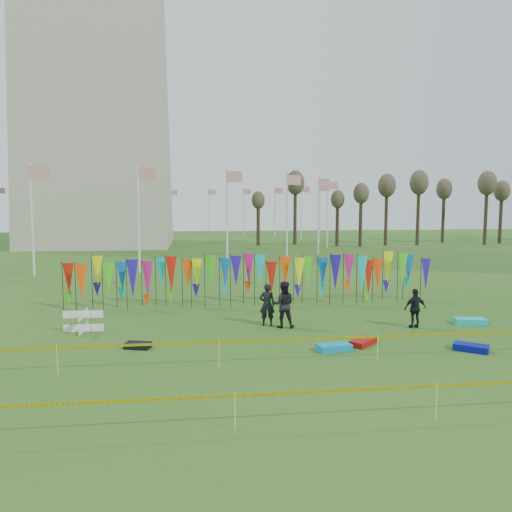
{
  "coord_description": "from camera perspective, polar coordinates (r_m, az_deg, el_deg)",
  "views": [
    {
      "loc": [
        -2.77,
        -16.81,
        5.05
      ],
      "look_at": [
        0.12,
        6.0,
        2.69
      ],
      "focal_mm": 35.0,
      "sensor_mm": 36.0,
      "label": 1
    }
  ],
  "objects": [
    {
      "name": "box_kite",
      "position": [
        21.14,
        -19.13,
        -7.05
      ],
      "size": [
        0.8,
        0.8,
        0.88
      ],
      "rotation": [
        0.0,
        0.0,
        -0.03
      ],
      "color": "red",
      "rests_on": "ground"
    },
    {
      "name": "kite_bag_black",
      "position": [
        18.38,
        -13.35,
        -9.91
      ],
      "size": [
        0.99,
        0.74,
        0.2
      ],
      "primitive_type": "cube",
      "rotation": [
        0.0,
        0.0,
        -0.29
      ],
      "color": "black",
      "rests_on": "ground"
    },
    {
      "name": "kite_bag_teal",
      "position": [
        23.22,
        23.26,
        -6.86
      ],
      "size": [
        1.37,
        0.85,
        0.24
      ],
      "primitive_type": "cube",
      "rotation": [
        0.0,
        0.0,
        -0.2
      ],
      "color": "#0EC0C6",
      "rests_on": "ground"
    },
    {
      "name": "person_left",
      "position": [
        20.97,
        1.28,
        -5.57
      ],
      "size": [
        0.71,
        0.57,
        1.78
      ],
      "primitive_type": "imported",
      "rotation": [
        0.0,
        0.0,
        2.99
      ],
      "color": "black",
      "rests_on": "ground"
    },
    {
      "name": "kite_bag_red",
      "position": [
        18.7,
        12.14,
        -9.59
      ],
      "size": [
        1.24,
        1.2,
        0.22
      ],
      "primitive_type": "cube",
      "rotation": [
        0.0,
        0.0,
        0.74
      ],
      "color": "#AB100B",
      "rests_on": "ground"
    },
    {
      "name": "person_right",
      "position": [
        21.59,
        17.74,
        -5.72
      ],
      "size": [
        0.99,
        0.61,
        1.63
      ],
      "primitive_type": "imported",
      "rotation": [
        0.0,
        0.0,
        3.22
      ],
      "color": "black",
      "rests_on": "ground"
    },
    {
      "name": "kite_bag_blue",
      "position": [
        19.1,
        23.36,
        -9.59
      ],
      "size": [
        1.24,
        1.15,
        0.23
      ],
      "primitive_type": "cube",
      "rotation": [
        0.0,
        0.0,
        -0.67
      ],
      "color": "#091199",
      "rests_on": "ground"
    },
    {
      "name": "person_mid",
      "position": [
        20.66,
        3.15,
        -5.55
      ],
      "size": [
        1.02,
        0.72,
        1.93
      ],
      "primitive_type": "imported",
      "rotation": [
        0.0,
        0.0,
        2.98
      ],
      "color": "black",
      "rests_on": "ground"
    },
    {
      "name": "caution_tape_far",
      "position": [
        11.79,
        5.99,
        -15.4
      ],
      "size": [
        26.0,
        0.02,
        0.9
      ],
      "color": "#FAE905",
      "rests_on": "ground"
    },
    {
      "name": "kite_bag_turquoise",
      "position": [
        17.81,
        8.9,
        -10.28
      ],
      "size": [
        1.26,
        0.81,
        0.23
      ],
      "primitive_type": "cube",
      "rotation": [
        0.0,
        0.0,
        0.2
      ],
      "color": "#0C8AC1",
      "rests_on": "ground"
    },
    {
      "name": "tree_line",
      "position": [
        70.06,
        22.68,
        6.34
      ],
      "size": [
        53.92,
        1.92,
        7.84
      ],
      "color": "#382B1C",
      "rests_on": "ground"
    },
    {
      "name": "caution_tape_near",
      "position": [
        15.89,
        2.32,
        -9.73
      ],
      "size": [
        26.0,
        0.02,
        0.9
      ],
      "color": "#FAE905",
      "rests_on": "ground"
    },
    {
      "name": "ground",
      "position": [
        17.77,
        2.09,
        -10.65
      ],
      "size": [
        160.0,
        160.0,
        0.0
      ],
      "primitive_type": "plane",
      "color": "#234A15",
      "rests_on": "ground"
    },
    {
      "name": "banner_row",
      "position": [
        25.11,
        -0.18,
        -2.08
      ],
      "size": [
        18.64,
        0.64,
        2.46
      ],
      "color": "black",
      "rests_on": "ground"
    },
    {
      "name": "flagpole_ring",
      "position": [
        65.78,
        -17.11,
        4.7
      ],
      "size": [
        57.4,
        56.16,
        8.0
      ],
      "color": "silver",
      "rests_on": "ground"
    }
  ]
}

